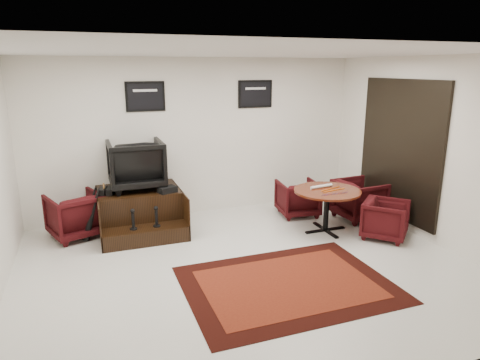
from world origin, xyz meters
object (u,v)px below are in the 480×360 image
at_px(meeting_table, 327,195).
at_px(table_chair_corner, 386,218).
at_px(armchair_side, 75,213).
at_px(table_chair_window, 359,198).
at_px(shine_chair, 136,162).
at_px(table_chair_back, 298,196).
at_px(shine_podium, 140,212).

xyz_separation_m(meeting_table, table_chair_corner, (0.73, -0.57, -0.28)).
relative_size(armchair_side, table_chair_window, 1.01).
relative_size(armchair_side, meeting_table, 0.72).
bearing_deg(meeting_table, armchair_side, 163.11).
bearing_deg(table_chair_window, table_chair_corner, 166.61).
distance_m(table_chair_window, table_chair_corner, 0.92).
height_order(armchair_side, meeting_table, armchair_side).
height_order(shine_chair, table_chair_back, shine_chair).
bearing_deg(table_chair_back, meeting_table, 101.55).
bearing_deg(armchair_side, table_chair_corner, 139.12).
xyz_separation_m(shine_chair, table_chair_corner, (3.59, -1.82, -0.79)).
xyz_separation_m(shine_podium, table_chair_corner, (3.59, -1.68, 0.02)).
height_order(shine_podium, table_chair_corner, shine_podium).
xyz_separation_m(shine_chair, meeting_table, (2.86, -1.25, -0.51)).
height_order(shine_podium, table_chair_back, table_chair_back).
bearing_deg(table_chair_corner, table_chair_back, 76.07).
distance_m(armchair_side, meeting_table, 4.04).
distance_m(meeting_table, table_chair_corner, 0.97).
bearing_deg(meeting_table, shine_podium, 158.82).
height_order(armchair_side, table_chair_back, armchair_side).
bearing_deg(armchair_side, table_chair_back, 155.48).
height_order(shine_chair, table_chair_window, shine_chair).
bearing_deg(table_chair_corner, meeting_table, 99.07).
relative_size(shine_chair, table_chair_window, 1.15).
xyz_separation_m(table_chair_window, table_chair_corner, (-0.15, -0.91, -0.05)).
height_order(armchair_side, table_chair_window, armchair_side).
distance_m(shine_chair, meeting_table, 3.16).
xyz_separation_m(shine_podium, shine_chair, (-0.00, 0.14, 0.81)).
relative_size(meeting_table, table_chair_back, 1.53).
bearing_deg(shine_podium, table_chair_back, -4.77).
xyz_separation_m(shine_chair, armchair_side, (-1.00, -0.08, -0.74)).
bearing_deg(table_chair_corner, armchair_side, 116.51).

